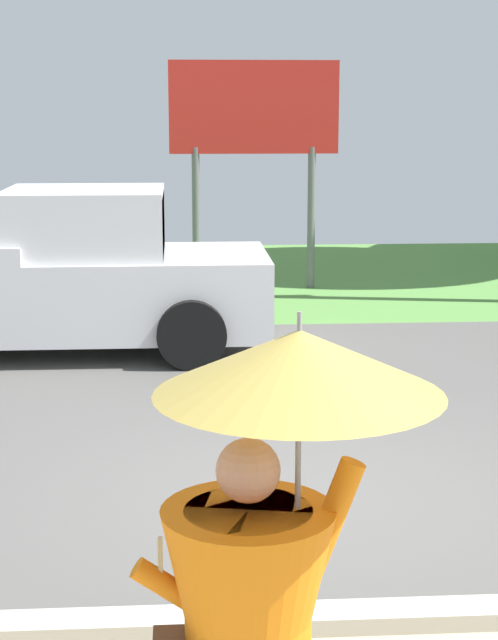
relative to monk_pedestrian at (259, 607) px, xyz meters
name	(u,v)px	position (x,y,z in m)	size (l,w,h in m)	color
ground_plane	(269,391)	(0.63, 6.80, -1.14)	(40.00, 22.00, 0.20)	#565451
monk_pedestrian	(259,607)	(0.00, 0.00, 0.00)	(1.06, 0.97, 2.13)	orange
pickup_truck	(46,277)	(-1.81, 8.62, -0.22)	(5.20, 2.28, 1.88)	silver
roadside_billboard	(254,124)	(0.90, 12.67, 1.46)	(2.60, 0.12, 3.50)	slate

